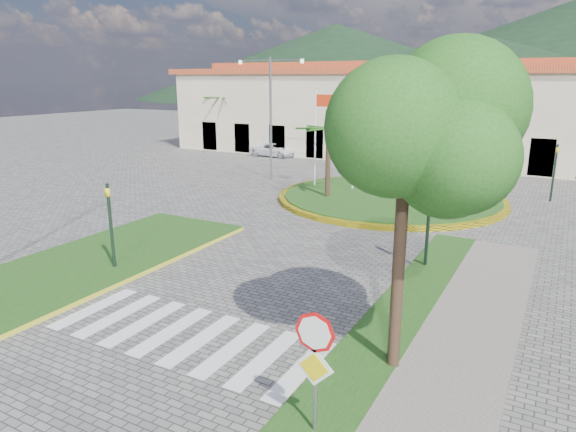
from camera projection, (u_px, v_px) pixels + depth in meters
The scene contains 20 objects.
ground at pixel (55, 417), 10.45m from camera, with size 160.00×160.00×0.00m, color #595754.
verge_right at pixel (310, 431), 9.90m from camera, with size 1.60×28.00×0.18m, color #1A4212.
median_left at pixel (78, 267), 18.52m from camera, with size 5.00×14.00×0.18m, color #1A4212.
crosswalk at pixel (183, 334), 13.83m from camera, with size 8.00×3.00×0.01m, color silver.
roundabout_island at pixel (390, 197), 29.04m from camera, with size 12.70×12.70×6.00m.
stop_sign at pixel (315, 355), 9.38m from camera, with size 0.80×0.11×2.65m.
deciduous_tree at pixel (405, 152), 10.79m from camera, with size 3.60×3.60×6.80m.
traffic_light_left at pixel (110, 219), 17.86m from camera, with size 0.15×0.18×3.20m.
traffic_light_right at pixel (429, 218), 18.03m from camera, with size 0.15×0.18×3.20m.
traffic_light_far at pixel (555, 167), 28.27m from camera, with size 0.18×0.15×3.20m.
direction_sign_west at pixel (404, 124), 36.70m from camera, with size 1.60×0.14×5.20m.
direction_sign_east at pixel (477, 127), 34.38m from camera, with size 1.60×0.14×5.20m.
street_lamp_centre at pixel (445, 112), 34.24m from camera, with size 4.80×0.16×8.00m.
street_lamp_west at pixel (271, 112), 33.78m from camera, with size 4.80×0.16×8.00m.
building_left at pixel (300, 109), 48.11m from camera, with size 23.32×9.54×8.05m.
hill_far_west at pixel (336, 63), 151.67m from camera, with size 140.00×140.00×22.00m, color black.
hill_near_back at pixel (491, 72), 123.16m from camera, with size 110.00×110.00×16.00m, color black.
white_van at pixel (274, 150), 45.08m from camera, with size 1.88×4.07×1.13m, color white.
car_dark_a at pixel (412, 154), 42.22m from camera, with size 1.47×3.66×1.25m, color black.
car_dark_b at pixel (484, 168), 36.05m from camera, with size 1.21×3.47×1.14m, color black.
Camera 1 is at (8.49, -5.64, 6.69)m, focal length 32.00 mm.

